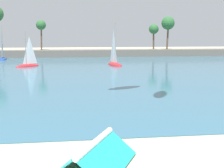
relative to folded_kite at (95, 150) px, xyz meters
The scene contains 6 objects.
sea 55.71m from the folded_kite, 89.47° to the left, with size 220.00×104.44×0.06m, color #386B84.
palm_headland 67.96m from the folded_kite, 90.95° to the left, with size 81.34×6.00×12.67m.
folded_kite is the anchor object (origin of this frame).
sailboat_near_shore 62.40m from the folded_kite, 104.99° to the left, with size 2.12×5.62×7.98m.
sailboat_mid_bay 44.57m from the folded_kite, 80.92° to the left, with size 2.88×5.91×8.23m.
sailboat_toward_headland 44.66m from the folded_kite, 100.98° to the left, with size 4.46×3.89×6.64m.
Camera 1 is at (-1.46, -8.28, 5.71)m, focal length 50.08 mm.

